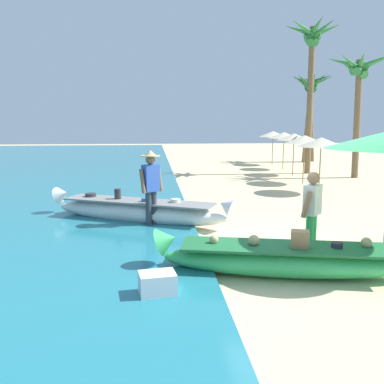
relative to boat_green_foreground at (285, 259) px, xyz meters
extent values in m
plane|color=beige|center=(0.61, 0.76, -0.28)|extent=(80.00, 80.00, 0.00)
ellipsoid|color=#38B760|center=(0.00, 0.00, -0.04)|extent=(3.99, 1.61, 0.48)
cone|color=#38B760|center=(-1.86, 0.42, 0.25)|extent=(0.51, 0.55, 0.53)
cube|color=#1E6435|center=(0.00, 0.00, 0.20)|extent=(3.38, 1.49, 0.04)
sphere|color=tan|center=(-1.11, 0.28, 0.27)|extent=(0.15, 0.15, 0.15)
sphere|color=tan|center=(-0.49, 0.11, 0.29)|extent=(0.18, 0.18, 0.18)
cube|color=#9E754C|center=(0.19, -0.10, 0.34)|extent=(0.33, 0.29, 0.29)
cylinder|color=#2D2D33|center=(0.77, -0.15, 0.25)|extent=(0.18, 0.18, 0.10)
sphere|color=tan|center=(1.25, -0.16, 0.28)|extent=(0.17, 0.17, 0.17)
ellipsoid|color=white|center=(-2.44, 3.73, -0.01)|extent=(4.35, 2.58, 0.55)
cone|color=white|center=(-0.47, 2.80, 0.32)|extent=(0.56, 0.58, 0.51)
cone|color=white|center=(-4.42, 4.67, 0.32)|extent=(0.56, 0.58, 0.51)
cube|color=gray|center=(-2.44, 3.73, 0.27)|extent=(3.71, 2.29, 0.04)
cylinder|color=#2D2D33|center=(-3.66, 4.39, 0.32)|extent=(0.27, 0.27, 0.10)
cylinder|color=#2D2D33|center=(-2.95, 4.00, 0.40)|extent=(0.17, 0.17, 0.27)
cylinder|color=#386699|center=(-2.27, 3.60, 0.32)|extent=(0.19, 0.19, 0.10)
cylinder|color=silver|center=(-1.56, 3.43, 0.32)|extent=(0.23, 0.23, 0.10)
cylinder|color=#333842|center=(-2.07, 3.25, 0.16)|extent=(0.14, 0.14, 0.87)
cylinder|color=#333842|center=(-2.19, 3.17, 0.16)|extent=(0.14, 0.14, 0.87)
cube|color=#3356B2|center=(-2.13, 3.21, 0.90)|extent=(0.42, 0.38, 0.61)
cylinder|color=brown|center=(-1.93, 3.32, 0.85)|extent=(0.19, 0.22, 0.55)
cylinder|color=brown|center=(-2.31, 3.07, 0.85)|extent=(0.19, 0.22, 0.55)
sphere|color=brown|center=(-2.13, 3.21, 1.32)|extent=(0.22, 0.22, 0.22)
cylinder|color=tan|center=(-2.13, 3.21, 1.40)|extent=(0.44, 0.44, 0.02)
cone|color=tan|center=(-2.13, 3.21, 1.47)|extent=(0.26, 0.26, 0.12)
cylinder|color=green|center=(0.65, 0.70, 0.13)|extent=(0.14, 0.14, 0.83)
cylinder|color=green|center=(0.75, 0.80, 0.13)|extent=(0.14, 0.14, 0.83)
cube|color=silver|center=(0.70, 0.75, 0.81)|extent=(0.40, 0.42, 0.52)
cylinder|color=#9E7051|center=(0.53, 0.59, 0.76)|extent=(0.20, 0.19, 0.48)
cylinder|color=#9E7051|center=(0.84, 0.93, 0.76)|extent=(0.20, 0.19, 0.48)
sphere|color=#9E7051|center=(0.70, 0.75, 1.19)|extent=(0.22, 0.22, 0.22)
cylinder|color=#333338|center=(1.78, 0.22, -0.25)|extent=(0.36, 0.36, 0.06)
cylinder|color=#8E6B47|center=(3.65, 7.61, 0.67)|extent=(0.04, 0.04, 1.90)
cone|color=beige|center=(3.65, 7.61, 1.47)|extent=(1.60, 1.60, 0.32)
cylinder|color=#8E6B47|center=(3.89, 9.83, 0.67)|extent=(0.04, 0.04, 1.90)
cone|color=beige|center=(3.89, 9.83, 1.47)|extent=(1.60, 1.60, 0.32)
cylinder|color=#8E6B47|center=(4.38, 12.50, 0.67)|extent=(0.04, 0.04, 1.90)
cone|color=beige|center=(4.38, 12.50, 1.47)|extent=(1.60, 1.60, 0.32)
cylinder|color=#8E6B47|center=(4.65, 14.82, 0.67)|extent=(0.04, 0.04, 1.90)
cone|color=beige|center=(4.65, 14.82, 1.47)|extent=(1.60, 1.60, 0.32)
cylinder|color=#8E6B47|center=(4.73, 17.08, 0.67)|extent=(0.04, 0.04, 1.90)
cone|color=beige|center=(4.73, 17.08, 1.47)|extent=(1.60, 1.60, 0.32)
cylinder|color=brown|center=(5.26, 13.04, 3.06)|extent=(0.33, 0.28, 6.68)
cone|color=#337F3D|center=(5.71, 13.01, 6.20)|extent=(1.76, 0.46, 1.01)
cone|color=#337F3D|center=(5.56, 13.46, 6.12)|extent=(1.43, 1.69, 1.23)
cone|color=#337F3D|center=(5.16, 13.52, 6.11)|extent=(0.63, 1.75, 1.22)
cone|color=#337F3D|center=(4.81, 13.21, 6.24)|extent=(1.71, 0.96, 0.89)
cone|color=#337F3D|center=(4.79, 12.77, 6.24)|extent=(1.84, 1.29, 0.91)
cone|color=#337F3D|center=(5.18, 12.51, 6.28)|extent=(0.55, 2.01, 0.79)
cone|color=#337F3D|center=(5.47, 12.70, 6.18)|extent=(1.15, 1.45, 1.04)
cylinder|color=brown|center=(7.61, 18.91, 2.25)|extent=(0.65, 0.28, 5.07)
cone|color=#23602D|center=(7.82, 18.96, 4.51)|extent=(1.42, 0.54, 1.10)
cone|color=#23602D|center=(7.68, 19.25, 4.55)|extent=(1.22, 1.43, 1.03)
cone|color=#23602D|center=(7.28, 19.36, 4.62)|extent=(0.90, 1.76, 0.89)
cone|color=#23602D|center=(7.09, 19.10, 4.49)|extent=(1.36, 0.98, 1.12)
cone|color=#23602D|center=(7.07, 18.74, 4.51)|extent=(1.42, 0.94, 1.10)
cone|color=#23602D|center=(7.37, 18.48, 4.66)|extent=(0.56, 1.66, 0.76)
cone|color=#23602D|center=(7.71, 18.64, 4.48)|extent=(1.23, 1.19, 1.15)
cylinder|color=brown|center=(6.75, 11.32, 2.23)|extent=(0.38, 0.28, 5.03)
cone|color=#337F3D|center=(7.20, 11.38, 4.56)|extent=(1.88, 0.58, 0.96)
cone|color=#337F3D|center=(7.05, 11.74, 4.55)|extent=(1.56, 1.74, 1.01)
cone|color=#337F3D|center=(6.55, 11.82, 4.49)|extent=(0.87, 1.89, 1.15)
cone|color=#337F3D|center=(6.27, 11.53, 4.61)|extent=(1.75, 1.09, 0.83)
cone|color=#337F3D|center=(6.30, 11.16, 4.54)|extent=(1.57, 0.92, 1.01)
cone|color=#337F3D|center=(6.57, 10.94, 4.57)|extent=(0.82, 1.53, 0.93)
cone|color=#337F3D|center=(7.07, 10.98, 4.58)|extent=(1.60, 1.54, 0.91)
cylinder|color=brown|center=(7.24, 18.43, 2.21)|extent=(0.55, 0.28, 4.99)
cone|color=#23602D|center=(7.87, 18.48, 4.53)|extent=(1.84, 0.55, 0.90)
cone|color=#23602D|center=(7.71, 18.86, 4.48)|extent=(1.48, 1.78, 1.06)
cone|color=#23602D|center=(7.35, 18.84, 4.55)|extent=(0.47, 1.54, 0.83)
cone|color=#23602D|center=(7.01, 18.64, 4.51)|extent=(1.55, 1.09, 0.94)
cone|color=#23602D|center=(6.98, 18.25, 4.44)|extent=(1.56, 0.96, 1.11)
cone|color=#23602D|center=(7.28, 17.99, 4.41)|extent=(0.70, 1.61, 1.18)
cone|color=#23602D|center=(7.67, 18.08, 4.57)|extent=(1.35, 1.52, 0.77)
cube|color=silver|center=(-2.04, -0.74, -0.08)|extent=(0.54, 0.43, 0.40)
camera|label=1|loc=(-2.08, -6.20, 2.16)|focal=39.03mm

